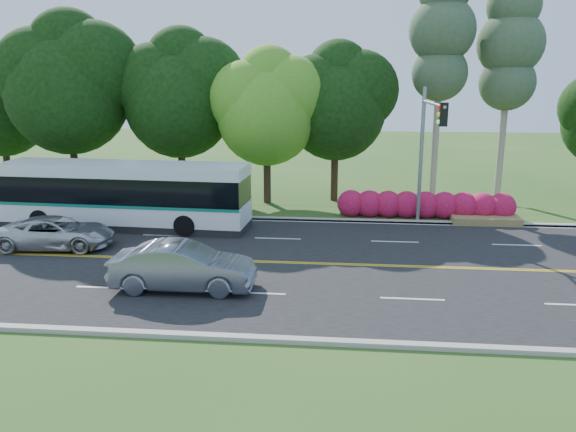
# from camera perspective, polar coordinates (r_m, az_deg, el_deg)

# --- Properties ---
(ground) EXTENTS (120.00, 120.00, 0.00)m
(ground) POSITION_cam_1_polar(r_m,az_deg,el_deg) (23.30, -0.83, -4.76)
(ground) COLOR #28521B
(ground) RESTS_ON ground
(road) EXTENTS (60.00, 14.00, 0.02)m
(road) POSITION_cam_1_polar(r_m,az_deg,el_deg) (23.30, -0.83, -4.73)
(road) COLOR black
(road) RESTS_ON ground
(curb_north) EXTENTS (60.00, 0.30, 0.15)m
(curb_north) POSITION_cam_1_polar(r_m,az_deg,el_deg) (30.11, 0.69, -0.30)
(curb_north) COLOR #A5A095
(curb_north) RESTS_ON ground
(curb_south) EXTENTS (60.00, 0.30, 0.15)m
(curb_south) POSITION_cam_1_polar(r_m,az_deg,el_deg) (16.71, -3.63, -12.31)
(curb_south) COLOR #A5A095
(curb_south) RESTS_ON ground
(grass_verge) EXTENTS (60.00, 4.00, 0.10)m
(grass_verge) POSITION_cam_1_polar(r_m,az_deg,el_deg) (31.91, 0.98, 0.47)
(grass_verge) COLOR #28521B
(grass_verge) RESTS_ON ground
(lane_markings) EXTENTS (57.60, 13.82, 0.00)m
(lane_markings) POSITION_cam_1_polar(r_m,az_deg,el_deg) (23.30, -1.06, -4.70)
(lane_markings) COLOR gold
(lane_markings) RESTS_ON road
(tree_row) EXTENTS (44.70, 9.10, 13.84)m
(tree_row) POSITION_cam_1_polar(r_m,az_deg,el_deg) (34.93, -7.21, 12.58)
(tree_row) COLOR black
(tree_row) RESTS_ON ground
(bougainvillea_hedge) EXTENTS (9.50, 2.25, 1.50)m
(bougainvillea_hedge) POSITION_cam_1_polar(r_m,az_deg,el_deg) (31.19, 14.12, 0.99)
(bougainvillea_hedge) COLOR maroon
(bougainvillea_hedge) RESTS_ON ground
(traffic_signal) EXTENTS (0.42, 6.10, 7.00)m
(traffic_signal) POSITION_cam_1_polar(r_m,az_deg,el_deg) (27.78, 13.99, 7.73)
(traffic_signal) COLOR gray
(traffic_signal) RESTS_ON ground
(transit_bus) EXTENTS (12.64, 3.36, 3.28)m
(transit_bus) POSITION_cam_1_polar(r_m,az_deg,el_deg) (29.57, -16.24, 1.99)
(transit_bus) COLOR white
(transit_bus) RESTS_ON road
(sedan) EXTENTS (5.16, 1.87, 1.69)m
(sedan) POSITION_cam_1_polar(r_m,az_deg,el_deg) (20.48, -10.63, -5.10)
(sedan) COLOR slate
(sedan) RESTS_ON road
(suv) EXTENTS (5.19, 2.73, 1.39)m
(suv) POSITION_cam_1_polar(r_m,az_deg,el_deg) (27.12, -22.48, -1.57)
(suv) COLOR silver
(suv) RESTS_ON road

